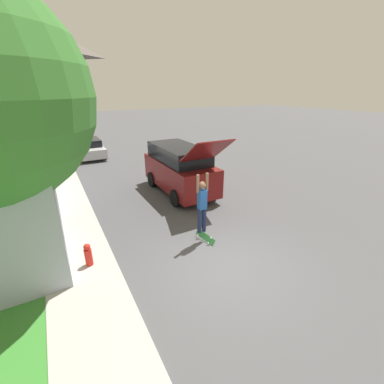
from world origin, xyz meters
name	(u,v)px	position (x,y,z in m)	size (l,w,h in m)	color
ground_plane	(225,265)	(0.00, 0.00, 0.00)	(120.00, 120.00, 0.00)	#49494C
sidewalk	(68,210)	(-3.60, 6.00, 0.05)	(1.80, 80.00, 0.10)	#ADA89E
suv_parked	(179,168)	(1.39, 5.66, 1.18)	(2.02, 5.28, 2.98)	maroon
car_down_street	(89,148)	(-1.29, 15.31, 0.65)	(1.91, 4.37, 1.31)	#B7B7BC
skateboarder	(202,203)	(0.04, 1.39, 1.38)	(0.41, 0.23, 1.96)	#192347
skateboard	(205,237)	(0.15, 1.34, 0.15)	(0.32, 0.79, 0.32)	#337F3D
fire_hydrant	(88,255)	(-3.38, 1.76, 0.42)	(0.20, 0.20, 0.66)	red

